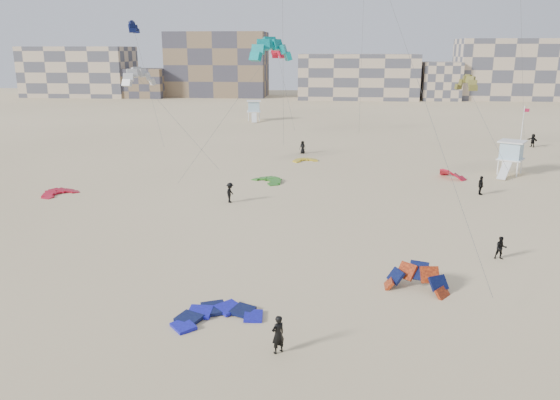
# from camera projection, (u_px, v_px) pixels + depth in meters

# --- Properties ---
(ground) EXTENTS (320.00, 320.00, 0.00)m
(ground) POSITION_uv_depth(u_px,v_px,m) (256.00, 316.00, 28.40)
(ground) COLOR beige
(ground) RESTS_ON ground
(kite_ground_blue) EXTENTS (5.55, 5.67, 0.83)m
(kite_ground_blue) POSITION_uv_depth(u_px,v_px,m) (217.00, 319.00, 28.12)
(kite_ground_blue) COLOR #161ACA
(kite_ground_blue) RESTS_ON ground
(kite_ground_orange) EXTENTS (4.56, 4.54, 3.62)m
(kite_ground_orange) POSITION_uv_depth(u_px,v_px,m) (416.00, 290.00, 31.44)
(kite_ground_orange) COLOR #DF4715
(kite_ground_orange) RESTS_ON ground
(kite_ground_red) EXTENTS (4.68, 4.61, 1.38)m
(kite_ground_red) POSITION_uv_depth(u_px,v_px,m) (60.00, 194.00, 52.04)
(kite_ground_red) COLOR red
(kite_ground_red) RESTS_ON ground
(kite_ground_green) EXTENTS (4.96, 4.94, 1.15)m
(kite_ground_green) POSITION_uv_depth(u_px,v_px,m) (268.00, 182.00, 57.01)
(kite_ground_green) COLOR #257C21
(kite_ground_green) RESTS_ON ground
(kite_ground_red_far) EXTENTS (4.32, 4.25, 2.84)m
(kite_ground_red_far) POSITION_uv_depth(u_px,v_px,m) (451.00, 178.00, 58.68)
(kite_ground_red_far) COLOR red
(kite_ground_red_far) RESTS_ON ground
(kite_ground_yellow) EXTENTS (3.75, 3.84, 0.54)m
(kite_ground_yellow) POSITION_uv_depth(u_px,v_px,m) (305.00, 161.00, 67.49)
(kite_ground_yellow) COLOR gold
(kite_ground_yellow) RESTS_ON ground
(kitesurfer_main) EXTENTS (0.80, 0.78, 1.85)m
(kitesurfer_main) POSITION_uv_depth(u_px,v_px,m) (278.00, 334.00, 24.73)
(kitesurfer_main) COLOR black
(kitesurfer_main) RESTS_ON ground
(kitesurfer_b) EXTENTS (0.77, 0.60, 1.55)m
(kitesurfer_b) POSITION_uv_depth(u_px,v_px,m) (501.00, 248.00, 35.86)
(kitesurfer_b) COLOR black
(kitesurfer_b) RESTS_ON ground
(kitesurfer_c) EXTENTS (0.86, 1.28, 1.83)m
(kitesurfer_c) POSITION_uv_depth(u_px,v_px,m) (230.00, 193.00, 49.09)
(kitesurfer_c) COLOR black
(kitesurfer_c) RESTS_ON ground
(kitesurfer_d) EXTENTS (0.55, 1.11, 1.82)m
(kitesurfer_d) POSITION_uv_depth(u_px,v_px,m) (481.00, 185.00, 51.71)
(kitesurfer_d) COLOR black
(kitesurfer_d) RESTS_ON ground
(kitesurfer_e) EXTENTS (0.95, 0.78, 1.68)m
(kitesurfer_e) POSITION_uv_depth(u_px,v_px,m) (303.00, 147.00, 72.14)
(kitesurfer_e) COLOR black
(kitesurfer_e) RESTS_ON ground
(kitesurfer_f) EXTENTS (1.32, 1.80, 1.89)m
(kitesurfer_f) POSITION_uv_depth(u_px,v_px,m) (533.00, 140.00, 76.85)
(kitesurfer_f) COLOR black
(kitesurfer_f) RESTS_ON ground
(kite_fly_teal_a) EXTENTS (11.77, 5.34, 13.67)m
(kite_fly_teal_a) POSITION_uv_depth(u_px,v_px,m) (271.00, 52.00, 47.83)
(kite_fly_teal_a) COLOR #04979A
(kite_fly_teal_a) RESTS_ON ground
(kite_fly_grey) EXTENTS (11.79, 5.40, 10.80)m
(kite_fly_grey) POSITION_uv_depth(u_px,v_px,m) (139.00, 79.00, 58.96)
(kite_fly_grey) COLOR #BABABA
(kite_fly_grey) RESTS_ON ground
(kite_fly_olive) EXTENTS (5.71, 8.28, 9.86)m
(kite_fly_olive) POSITION_uv_depth(u_px,v_px,m) (466.00, 84.00, 57.37)
(kite_fly_olive) COLOR brown
(kite_fly_olive) RESTS_ON ground
(kite_fly_navy) EXTENTS (7.72, 9.76, 16.28)m
(kite_fly_navy) POSITION_uv_depth(u_px,v_px,m) (134.00, 28.00, 75.54)
(kite_fly_navy) COLOR #0C183F
(kite_fly_navy) RESTS_ON ground
(kite_fly_red) EXTENTS (4.89, 4.39, 13.11)m
(kite_fly_red) POSITION_uv_depth(u_px,v_px,m) (278.00, 54.00, 82.07)
(kite_fly_red) COLOR red
(kite_fly_red) RESTS_ON ground
(lifeguard_tower_near) EXTENTS (3.58, 5.58, 3.72)m
(lifeguard_tower_near) POSITION_uv_depth(u_px,v_px,m) (511.00, 158.00, 60.02)
(lifeguard_tower_near) COLOR white
(lifeguard_tower_near) RESTS_ON ground
(lifeguard_tower_far) EXTENTS (3.10, 5.46, 3.83)m
(lifeguard_tower_far) POSITION_uv_depth(u_px,v_px,m) (254.00, 111.00, 104.95)
(lifeguard_tower_far) COLOR white
(lifeguard_tower_far) RESTS_ON ground
(flagpole) EXTENTS (0.60, 0.09, 7.36)m
(flagpole) POSITION_uv_depth(u_px,v_px,m) (521.00, 137.00, 60.79)
(flagpole) COLOR white
(flagpole) RESTS_ON ground
(condo_west_a) EXTENTS (30.00, 15.00, 14.00)m
(condo_west_a) POSITION_uv_depth(u_px,v_px,m) (79.00, 72.00, 157.78)
(condo_west_a) COLOR #BFA88C
(condo_west_a) RESTS_ON ground
(condo_west_b) EXTENTS (28.00, 14.00, 18.00)m
(condo_west_b) POSITION_uv_depth(u_px,v_px,m) (218.00, 65.00, 157.30)
(condo_west_b) COLOR #786148
(condo_west_b) RESTS_ON ground
(condo_mid) EXTENTS (32.00, 16.00, 12.00)m
(condo_mid) POSITION_uv_depth(u_px,v_px,m) (358.00, 76.00, 150.49)
(condo_mid) COLOR #BFA88C
(condo_mid) RESTS_ON ground
(condo_east) EXTENTS (26.00, 14.00, 16.00)m
(condo_east) POSITION_uv_depth(u_px,v_px,m) (506.00, 69.00, 148.10)
(condo_east) COLOR #BFA88C
(condo_east) RESTS_ON ground
(condo_fill_left) EXTENTS (12.00, 10.00, 8.00)m
(condo_fill_left) POSITION_uv_depth(u_px,v_px,m) (145.00, 83.00, 154.78)
(condo_fill_left) COLOR #786148
(condo_fill_left) RESTS_ON ground
(condo_fill_right) EXTENTS (10.00, 10.00, 10.00)m
(condo_fill_right) POSITION_uv_depth(u_px,v_px,m) (440.00, 81.00, 146.77)
(condo_fill_right) COLOR #BFA88C
(condo_fill_right) RESTS_ON ground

